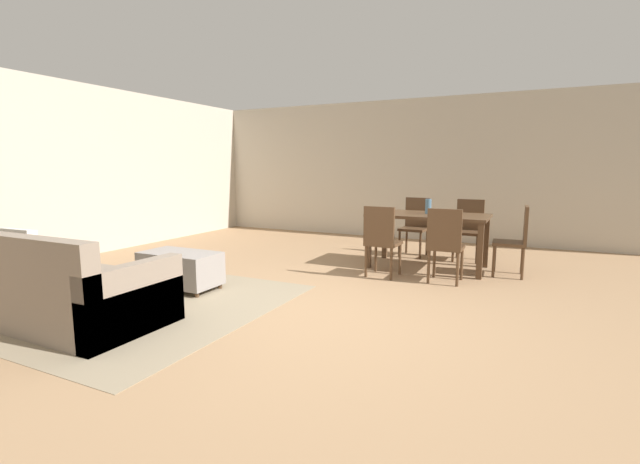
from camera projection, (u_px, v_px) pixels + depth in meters
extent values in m
plane|color=#9E7A56|center=(300.00, 315.00, 4.24)|extent=(10.80, 10.80, 0.00)
cube|color=#BCB2A0|center=(424.00, 170.00, 8.49)|extent=(9.00, 0.12, 2.70)
cube|color=#BCB2A0|center=(46.00, 171.00, 6.44)|extent=(0.12, 11.00, 2.70)
cube|color=gray|center=(129.00, 302.00, 4.64)|extent=(3.00, 2.80, 0.01)
cube|color=gray|center=(62.00, 297.00, 4.10)|extent=(2.04, 1.00, 0.42)
cube|color=gray|center=(9.00, 260.00, 3.66)|extent=(2.04, 0.16, 0.44)
cube|color=gray|center=(1.00, 276.00, 4.49)|extent=(0.14, 1.00, 0.62)
cube|color=gray|center=(134.00, 300.00, 3.67)|extent=(0.14, 1.00, 0.62)
cube|color=silver|center=(17.00, 252.00, 4.09)|extent=(0.43, 0.16, 0.43)
cube|color=tan|center=(70.00, 264.00, 3.72)|extent=(0.36, 0.11, 0.36)
cube|color=gray|center=(181.00, 268.00, 5.11)|extent=(0.91, 0.50, 0.37)
cylinder|color=#513823|center=(168.00, 278.00, 5.49)|extent=(0.05, 0.05, 0.06)
cylinder|color=#513823|center=(220.00, 286.00, 5.14)|extent=(0.05, 0.05, 0.06)
cylinder|color=#513823|center=(143.00, 286.00, 5.14)|extent=(0.05, 0.05, 0.06)
cylinder|color=#513823|center=(197.00, 295.00, 4.79)|extent=(0.05, 0.05, 0.06)
cylinder|color=olive|center=(10.00, 273.00, 4.76)|extent=(0.04, 0.04, 0.55)
cube|color=#513823|center=(428.00, 215.00, 6.13)|extent=(1.60, 0.87, 0.04)
cube|color=#513823|center=(385.00, 235.00, 6.84)|extent=(0.07, 0.07, 0.72)
cube|color=#513823|center=(486.00, 242.00, 6.20)|extent=(0.07, 0.07, 0.72)
cube|color=#513823|center=(368.00, 242.00, 6.18)|extent=(0.07, 0.07, 0.72)
cube|color=#513823|center=(480.00, 251.00, 5.53)|extent=(0.07, 0.07, 0.72)
cube|color=#513823|center=(383.00, 243.00, 5.70)|extent=(0.42, 0.42, 0.04)
cube|color=#513823|center=(379.00, 225.00, 5.50)|extent=(0.40, 0.06, 0.47)
cylinder|color=#513823|center=(376.00, 257.00, 5.96)|extent=(0.04, 0.04, 0.41)
cylinder|color=#513823|center=(400.00, 259.00, 5.80)|extent=(0.04, 0.04, 0.41)
cylinder|color=#513823|center=(366.00, 261.00, 5.66)|extent=(0.04, 0.04, 0.41)
cylinder|color=#513823|center=(391.00, 264.00, 5.50)|extent=(0.04, 0.04, 0.41)
cube|color=#513823|center=(446.00, 247.00, 5.40)|extent=(0.40, 0.40, 0.04)
cube|color=#513823|center=(444.00, 229.00, 5.20)|extent=(0.40, 0.04, 0.47)
cylinder|color=#513823|center=(434.00, 261.00, 5.66)|extent=(0.04, 0.04, 0.41)
cylinder|color=#513823|center=(462.00, 264.00, 5.51)|extent=(0.04, 0.04, 0.41)
cylinder|color=#513823|center=(429.00, 267.00, 5.36)|extent=(0.04, 0.04, 0.41)
cylinder|color=#513823|center=(457.00, 270.00, 5.21)|extent=(0.04, 0.04, 0.41)
cube|color=#513823|center=(414.00, 229.00, 6.99)|extent=(0.43, 0.43, 0.04)
cube|color=#513823|center=(418.00, 212.00, 7.10)|extent=(0.40, 0.07, 0.47)
cylinder|color=#513823|center=(420.00, 246.00, 6.79)|extent=(0.04, 0.04, 0.41)
cylinder|color=#513823|center=(399.00, 244.00, 6.96)|extent=(0.04, 0.04, 0.41)
cylinder|color=#513823|center=(427.00, 242.00, 7.08)|extent=(0.04, 0.04, 0.41)
cylinder|color=#513823|center=(407.00, 241.00, 7.25)|extent=(0.04, 0.04, 0.41)
cube|color=#513823|center=(468.00, 233.00, 6.62)|extent=(0.41, 0.41, 0.04)
cube|color=#513823|center=(470.00, 215.00, 6.74)|extent=(0.40, 0.05, 0.47)
cylinder|color=#513823|center=(477.00, 250.00, 6.43)|extent=(0.04, 0.04, 0.41)
cylinder|color=#513823|center=(453.00, 248.00, 6.58)|extent=(0.04, 0.04, 0.41)
cylinder|color=#513823|center=(480.00, 246.00, 6.73)|extent=(0.04, 0.04, 0.41)
cylinder|color=#513823|center=(457.00, 245.00, 6.88)|extent=(0.04, 0.04, 0.41)
cube|color=#513823|center=(509.00, 243.00, 5.71)|extent=(0.42, 0.42, 0.04)
cube|color=#513823|center=(526.00, 224.00, 5.60)|extent=(0.06, 0.40, 0.47)
cylinder|color=#513823|center=(494.00, 262.00, 5.65)|extent=(0.04, 0.04, 0.41)
cylinder|color=#513823|center=(495.00, 257.00, 5.96)|extent=(0.04, 0.04, 0.41)
cylinder|color=#513823|center=(523.00, 264.00, 5.52)|extent=(0.04, 0.04, 0.41)
cylinder|color=#513823|center=(522.00, 259.00, 5.83)|extent=(0.04, 0.04, 0.41)
cylinder|color=slate|center=(428.00, 206.00, 6.14)|extent=(0.08, 0.08, 0.21)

